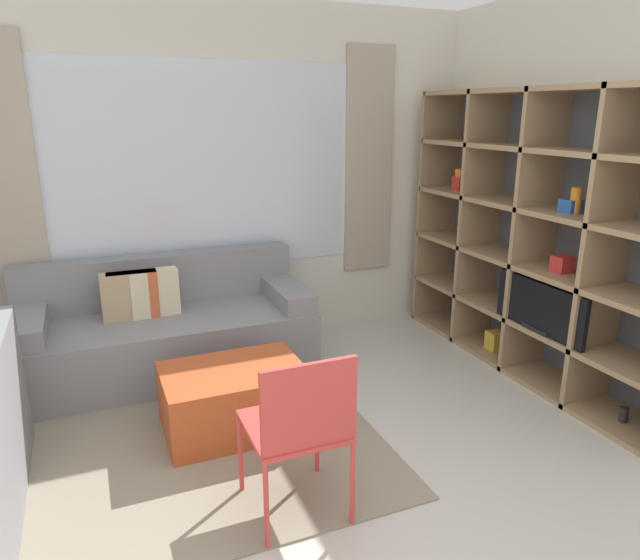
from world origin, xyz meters
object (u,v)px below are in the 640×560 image
shelving_unit (538,238)px  folding_chair (300,423)px  couch_main (167,331)px  ottoman (234,399)px

shelving_unit → folding_chair: 2.42m
couch_main → ottoman: (0.25, -0.99, -0.11)m
couch_main → ottoman: size_ratio=2.46×
couch_main → shelving_unit: bearing=-21.0°
folding_chair → shelving_unit: bearing=-156.8°
ottoman → folding_chair: bearing=-84.5°
shelving_unit → couch_main: 2.79m
couch_main → ottoman: 1.03m
shelving_unit → folding_chair: shelving_unit is taller
shelving_unit → folding_chair: size_ratio=2.88×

